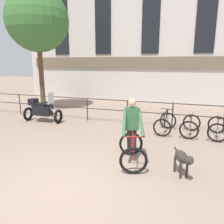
{
  "coord_description": "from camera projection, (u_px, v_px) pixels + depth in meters",
  "views": [
    {
      "loc": [
        2.28,
        -3.63,
        2.62
      ],
      "look_at": [
        0.1,
        2.86,
        1.05
      ],
      "focal_mm": 35.0,
      "sensor_mm": 36.0,
      "label": 1
    }
  ],
  "objects": [
    {
      "name": "cyclist_with_bike",
      "position": [
        132.0,
        134.0,
        5.74
      ],
      "size": [
        0.99,
        1.32,
        1.7
      ],
      "rotation": [
        0.0,
        0.0,
        0.29
      ],
      "color": "black",
      "rests_on": "ground_plane"
    },
    {
      "name": "building_facade",
      "position": [
        152.0,
        10.0,
        13.51
      ],
      "size": [
        18.0,
        0.72,
        11.62
      ],
      "color": "beige",
      "rests_on": "ground_plane"
    },
    {
      "name": "parked_motorcycle",
      "position": [
        42.0,
        110.0,
        9.69
      ],
      "size": [
        1.69,
        0.66,
        1.35
      ],
      "rotation": [
        0.0,
        0.0,
        1.59
      ],
      "color": "black",
      "rests_on": "ground_plane"
    },
    {
      "name": "parked_bicycle_mid_left",
      "position": [
        190.0,
        125.0,
        7.98
      ],
      "size": [
        0.77,
        1.17,
        0.86
      ],
      "rotation": [
        0.0,
        0.0,
        3.04
      ],
      "color": "black",
      "rests_on": "ground_plane"
    },
    {
      "name": "ground_plane",
      "position": [
        65.0,
        188.0,
        4.65
      ],
      "size": [
        60.0,
        60.0,
        0.0
      ],
      "primitive_type": "plane",
      "color": "gray"
    },
    {
      "name": "parked_bicycle_mid_right",
      "position": [
        217.0,
        128.0,
        7.7
      ],
      "size": [
        0.77,
        1.17,
        0.86
      ],
      "rotation": [
        0.0,
        0.0,
        3.04
      ],
      "color": "black",
      "rests_on": "ground_plane"
    },
    {
      "name": "dog",
      "position": [
        183.0,
        159.0,
        5.03
      ],
      "size": [
        0.5,
        0.82,
        0.64
      ],
      "rotation": [
        0.0,
        0.0,
        0.48
      ],
      "color": "#332D28",
      "rests_on": "ground_plane"
    },
    {
      "name": "parked_bicycle_near_lamp",
      "position": [
        165.0,
        123.0,
        8.26
      ],
      "size": [
        0.78,
        1.18,
        0.86
      ],
      "rotation": [
        0.0,
        0.0,
        3.03
      ],
      "color": "black",
      "rests_on": "ground_plane"
    },
    {
      "name": "canal_railing",
      "position": [
        127.0,
        108.0,
        9.3
      ],
      "size": [
        15.05,
        0.05,
        1.05
      ],
      "color": "#2D2B28",
      "rests_on": "ground_plane"
    },
    {
      "name": "tree_canalside_left",
      "position": [
        37.0,
        21.0,
        11.19
      ],
      "size": [
        3.2,
        3.2,
        6.31
      ],
      "color": "brown",
      "rests_on": "ground_plane"
    }
  ]
}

